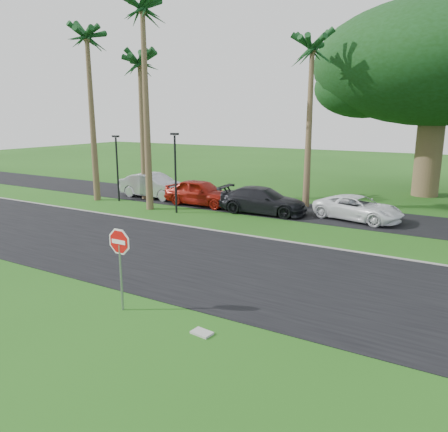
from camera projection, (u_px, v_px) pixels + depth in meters
name	position (u px, v px, depth m)	size (l,w,h in m)	color
ground	(171.00, 275.00, 15.69)	(120.00, 120.00, 0.00)	#1F4F13
road	(201.00, 260.00, 17.37)	(120.00, 8.00, 0.02)	black
parking_strip	(297.00, 211.00, 26.20)	(120.00, 5.00, 0.02)	black
curb	(248.00, 235.00, 20.77)	(120.00, 0.12, 0.06)	gray
stop_sign_near	(120.00, 253.00, 12.52)	(1.05, 0.07, 2.62)	gray
palm_left_far	(87.00, 41.00, 27.36)	(5.00, 5.00, 11.50)	brown
palm_left_mid	(140.00, 67.00, 28.14)	(5.00, 5.00, 10.00)	brown
palm_left_near	(143.00, 14.00, 24.26)	(5.00, 5.00, 12.50)	brown
palm_center	(312.00, 53.00, 25.40)	(5.00, 5.00, 10.50)	brown
canopy_tree	(438.00, 64.00, 29.23)	(16.50, 16.50, 13.12)	brown
streetlight_left	(117.00, 164.00, 28.76)	(0.45, 0.25, 4.34)	black
streetlight_right	(175.00, 168.00, 25.19)	(0.45, 0.25, 4.64)	black
car_silver	(154.00, 186.00, 30.17)	(1.78, 5.10, 1.68)	#A4A6AC
car_red	(201.00, 193.00, 27.71)	(1.93, 4.80, 1.64)	maroon
car_dark	(263.00, 201.00, 25.45)	(2.12, 5.21, 1.51)	black
car_minivan	(358.00, 208.00, 23.75)	(2.19, 4.76, 1.32)	white
utility_slab	(202.00, 333.00, 11.48)	(0.55, 0.35, 0.06)	#A5A59D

